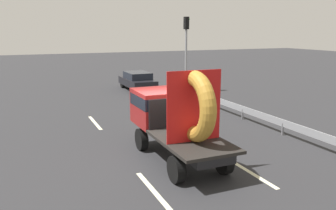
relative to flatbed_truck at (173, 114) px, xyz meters
name	(u,v)px	position (x,y,z in m)	size (l,w,h in m)	color
ground_plane	(164,154)	(-0.24, 0.24, -1.60)	(120.00, 120.00, 0.00)	#28282B
flatbed_truck	(173,114)	(0.00, 0.00, 0.00)	(2.02, 5.18, 3.37)	black
distant_sedan	(137,80)	(3.41, 14.32, -0.84)	(1.85, 4.31, 1.40)	black
traffic_light	(186,43)	(6.57, 12.20, 2.04)	(0.42, 0.36, 5.55)	gray
guardrail	(261,116)	(5.56, 1.91, -1.07)	(0.10, 12.11, 0.71)	gray
lane_dash_left_near	(154,191)	(-1.71, -2.48, -1.59)	(2.84, 0.16, 0.01)	beige
lane_dash_left_far	(95,123)	(-1.71, 5.81, -1.59)	(2.76, 0.16, 0.01)	beige
lane_dash_right_near	(251,173)	(1.71, -2.51, -1.59)	(2.60, 0.16, 0.01)	beige
lane_dash_right_far	(158,116)	(1.71, 5.76, -1.59)	(2.51, 0.16, 0.01)	beige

